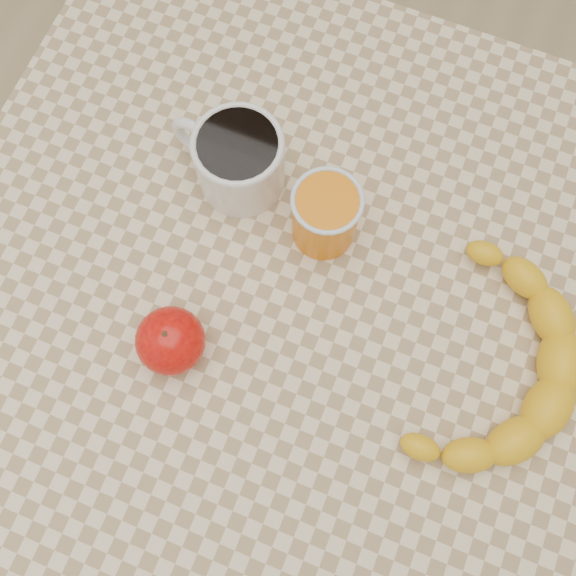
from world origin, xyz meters
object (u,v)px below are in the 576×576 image
at_px(coffee_mug, 237,159).
at_px(apple, 170,341).
at_px(table, 288,312).
at_px(orange_juice_glass, 325,216).
at_px(banana, 495,368).

relative_size(coffee_mug, apple, 1.57).
xyz_separation_m(table, coffee_mug, (-0.10, 0.11, 0.13)).
relative_size(orange_juice_glass, apple, 0.95).
height_order(coffee_mug, orange_juice_glass, orange_juice_glass).
bearing_deg(orange_juice_glass, coffee_mug, 166.69).
xyz_separation_m(orange_juice_glass, apple, (-0.10, -0.18, -0.01)).
bearing_deg(table, banana, -0.20).
distance_m(apple, banana, 0.33).
height_order(table, coffee_mug, coffee_mug).
xyz_separation_m(coffee_mug, banana, (0.33, -0.11, -0.02)).
bearing_deg(banana, table, -170.23).
relative_size(apple, banana, 0.28).
height_order(apple, banana, apple).
xyz_separation_m(orange_juice_glass, banana, (0.22, -0.08, -0.02)).
height_order(table, banana, banana).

